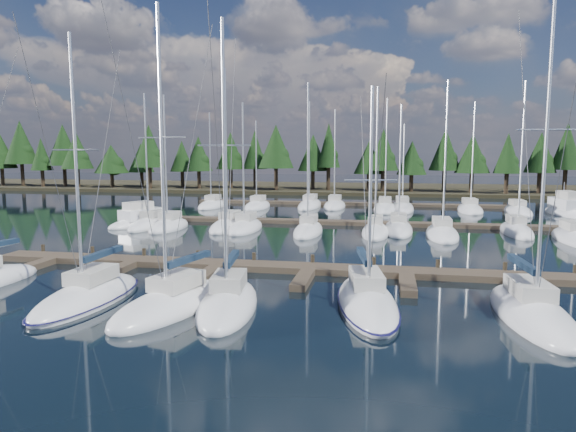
% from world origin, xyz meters
% --- Properties ---
extents(ground, '(260.00, 260.00, 0.00)m').
position_xyz_m(ground, '(0.00, 30.00, 0.00)').
color(ground, black).
rests_on(ground, ground).
extents(far_shore, '(220.00, 30.00, 0.60)m').
position_xyz_m(far_shore, '(0.00, 90.00, 0.30)').
color(far_shore, '#2A2617').
rests_on(far_shore, ground).
extents(main_dock, '(44.00, 6.13, 0.90)m').
position_xyz_m(main_dock, '(0.00, 17.36, 0.20)').
color(main_dock, '#4A3D2E').
rests_on(main_dock, ground).
extents(back_docks, '(50.00, 21.80, 0.40)m').
position_xyz_m(back_docks, '(0.00, 49.58, 0.20)').
color(back_docks, '#4A3D2E').
rests_on(back_docks, ground).
extents(front_sailboat_1, '(3.20, 8.86, 14.09)m').
position_xyz_m(front_sailboat_1, '(-10.19, 9.15, 0.28)').
color(front_sailboat_1, white).
rests_on(front_sailboat_1, ground).
extents(front_sailboat_2, '(4.91, 8.86, 15.11)m').
position_xyz_m(front_sailboat_2, '(-5.45, 8.82, 0.29)').
color(front_sailboat_2, white).
rests_on(front_sailboat_2, ground).
extents(front_sailboat_3, '(3.91, 8.31, 14.45)m').
position_xyz_m(front_sailboat_3, '(-2.80, 9.36, 0.30)').
color(front_sailboat_3, white).
rests_on(front_sailboat_3, ground).
extents(front_sailboat_4, '(4.36, 9.82, 11.50)m').
position_xyz_m(front_sailboat_4, '(3.87, 11.05, 0.27)').
color(front_sailboat_4, white).
rests_on(front_sailboat_4, ground).
extents(front_sailboat_5, '(3.47, 9.26, 15.64)m').
position_xyz_m(front_sailboat_5, '(11.39, 10.60, 0.30)').
color(front_sailboat_5, white).
rests_on(front_sailboat_5, ground).
extents(back_sailboat_rows, '(42.73, 33.28, 16.46)m').
position_xyz_m(back_sailboat_rows, '(0.64, 44.67, 0.27)').
color(back_sailboat_rows, white).
rests_on(back_sailboat_rows, ground).
extents(motor_yacht_left, '(5.87, 8.64, 4.11)m').
position_xyz_m(motor_yacht_left, '(-20.45, 35.44, 0.46)').
color(motor_yacht_left, white).
rests_on(motor_yacht_left, ground).
extents(motor_yacht_right, '(4.25, 9.89, 4.80)m').
position_xyz_m(motor_yacht_right, '(26.38, 53.60, 0.52)').
color(motor_yacht_right, white).
rests_on(motor_yacht_right, ground).
extents(tree_line, '(184.40, 11.51, 13.45)m').
position_xyz_m(tree_line, '(-2.20, 80.17, 7.41)').
color(tree_line, black).
rests_on(tree_line, far_shore).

